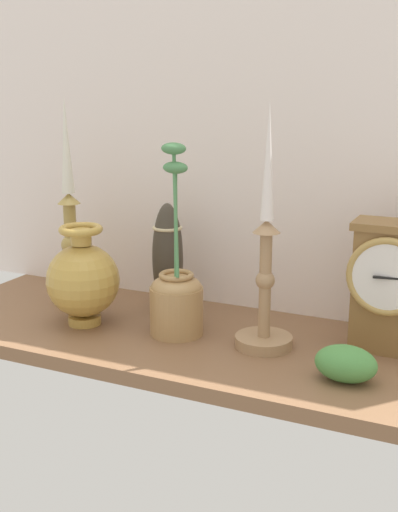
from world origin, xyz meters
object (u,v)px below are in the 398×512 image
at_px(mantel_clock, 389,285).
at_px(tall_ceramic_vase, 168,258).
at_px(brass_vase_bulbous, 83,279).
at_px(candlestick_tall_left, 70,231).
at_px(brass_vase_jar, 176,295).
at_px(candlestick_tall_center, 264,278).

bearing_deg(mantel_clock, tall_ceramic_vase, 177.76).
height_order(brass_vase_bulbous, tall_ceramic_vase, tall_ceramic_vase).
bearing_deg(mantel_clock, candlestick_tall_left, -178.93).
relative_size(brass_vase_bulbous, brass_vase_jar, 0.56).
relative_size(mantel_clock, candlestick_tall_center, 0.53).
height_order(mantel_clock, tall_ceramic_vase, mantel_clock).
bearing_deg(mantel_clock, candlestick_tall_center, -157.97).
distance_m(mantel_clock, candlestick_tall_center, 0.20).
height_order(mantel_clock, candlestick_tall_center, candlestick_tall_center).
xyz_separation_m(candlestick_tall_left, candlestick_tall_center, (0.42, -0.06, -0.02)).
height_order(mantel_clock, brass_vase_jar, brass_vase_jar).
bearing_deg(brass_vase_bulbous, mantel_clock, 11.50).
distance_m(brass_vase_jar, tall_ceramic_vase, 0.12).
distance_m(candlestick_tall_center, brass_vase_jar, 0.16).
relative_size(mantel_clock, brass_vase_jar, 0.65).
bearing_deg(brass_vase_bulbous, candlestick_tall_center, 5.20).
height_order(brass_vase_bulbous, brass_vase_jar, brass_vase_jar).
xyz_separation_m(mantel_clock, tall_ceramic_vase, (-0.40, 0.02, -0.00)).
bearing_deg(brass_vase_jar, candlestick_tall_left, 165.87).
distance_m(candlestick_tall_left, brass_vase_jar, 0.28).
bearing_deg(candlestick_tall_left, tall_ceramic_vase, 7.82).
xyz_separation_m(brass_vase_bulbous, tall_ceramic_vase, (0.11, 0.12, 0.02)).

